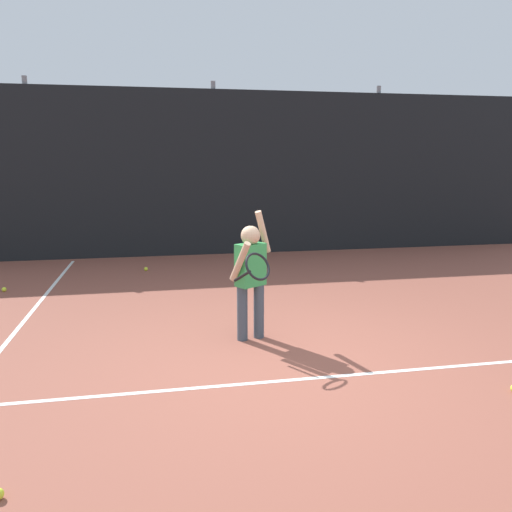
{
  "coord_description": "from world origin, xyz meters",
  "views": [
    {
      "loc": [
        -1.11,
        -4.23,
        1.87
      ],
      "look_at": [
        -0.1,
        1.0,
        0.85
      ],
      "focal_mm": 35.52,
      "sensor_mm": 36.0,
      "label": 1
    }
  ],
  "objects": [
    {
      "name": "court_line_sideline",
      "position": [
        -2.7,
        1.0,
        0.0
      ],
      "size": [
        0.05,
        9.0,
        0.0
      ],
      "primitive_type": "cube",
      "color": "white",
      "rests_on": "ground"
    },
    {
      "name": "fence_post_2",
      "position": [
        0.0,
        5.81,
        1.66
      ],
      "size": [
        0.09,
        0.09,
        3.33
      ],
      "primitive_type": "cylinder",
      "color": "slate",
      "rests_on": "ground"
    },
    {
      "name": "ground_plane",
      "position": [
        0.0,
        0.0,
        0.0
      ],
      "size": [
        20.0,
        20.0,
        0.0
      ],
      "primitive_type": "plane",
      "color": "brown"
    },
    {
      "name": "tennis_player",
      "position": [
        -0.19,
        0.77,
        0.73
      ],
      "size": [
        0.5,
        0.83,
        1.35
      ],
      "rotation": [
        0.0,
        0.0,
        0.55
      ],
      "color": "#3F4C59",
      "rests_on": "ground"
    },
    {
      "name": "back_fence_windscreen",
      "position": [
        0.0,
        5.75,
        1.59
      ],
      "size": [
        13.77,
        0.08,
        3.18
      ],
      "primitive_type": "cube",
      "color": "black",
      "rests_on": "ground"
    },
    {
      "name": "court_line_baseline",
      "position": [
        0.0,
        -0.29,
        0.0
      ],
      "size": [
        9.0,
        0.05,
        0.0
      ],
      "primitive_type": "cube",
      "color": "white",
      "rests_on": "ground"
    },
    {
      "name": "fence_post_3",
      "position": [
        3.37,
        5.81,
        1.66
      ],
      "size": [
        0.09,
        0.09,
        3.33
      ],
      "primitive_type": "cylinder",
      "color": "slate",
      "rests_on": "ground"
    },
    {
      "name": "fence_post_1",
      "position": [
        -3.37,
        5.81,
        1.66
      ],
      "size": [
        0.09,
        0.09,
        3.33
      ],
      "primitive_type": "cylinder",
      "color": "slate",
      "rests_on": "ground"
    },
    {
      "name": "tennis_ball_0",
      "position": [
        -1.35,
        4.39,
        0.03
      ],
      "size": [
        0.07,
        0.07,
        0.07
      ],
      "primitive_type": "sphere",
      "color": "#CCE033",
      "rests_on": "ground"
    },
    {
      "name": "tennis_ball_3",
      "position": [
        -3.32,
        3.36,
        0.03
      ],
      "size": [
        0.07,
        0.07,
        0.07
      ],
      "primitive_type": "sphere",
      "color": "#CCE033",
      "rests_on": "ground"
    }
  ]
}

